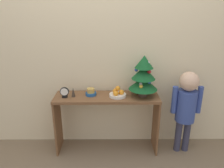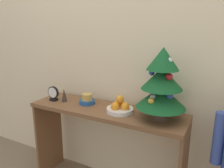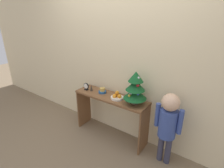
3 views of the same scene
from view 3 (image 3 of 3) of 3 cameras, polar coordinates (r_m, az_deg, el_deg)
ground_plane at (r=2.84m, az=-2.44°, el=-17.79°), size 12.00×12.00×0.00m
back_wall at (r=2.56m, az=2.30°, el=9.16°), size 7.00×0.05×2.50m
console_table at (r=2.65m, az=-0.44°, el=-7.00°), size 1.15×0.33×0.69m
mini_tree at (r=2.29m, az=7.61°, el=-1.26°), size 0.31×0.31×0.45m
fruit_bowl at (r=2.49m, az=1.65°, el=-4.10°), size 0.19×0.19×0.12m
singing_bowl at (r=2.68m, az=-3.16°, el=-2.24°), size 0.12×0.12×0.08m
desk_clock at (r=2.80m, az=-8.43°, el=-0.83°), size 0.10×0.04×0.12m
figurine at (r=2.76m, az=-6.74°, el=-1.20°), size 0.04×0.04×0.10m
child_figure at (r=2.24m, az=17.84°, el=-11.45°), size 0.33×0.21×0.97m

